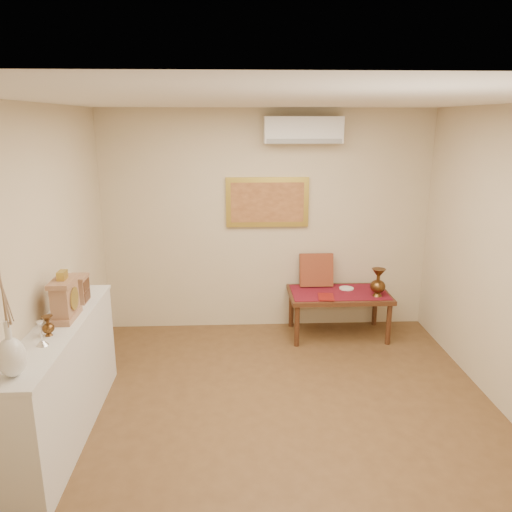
{
  "coord_description": "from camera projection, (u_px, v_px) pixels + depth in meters",
  "views": [
    {
      "loc": [
        -0.41,
        -3.75,
        2.56
      ],
      "look_at": [
        -0.19,
        1.15,
        1.22
      ],
      "focal_mm": 35.0,
      "sensor_mm": 36.0,
      "label": 1
    }
  ],
  "objects": [
    {
      "name": "wall_back",
      "position": [
        267.0,
        222.0,
        6.12
      ],
      "size": [
        4.0,
        0.02,
        2.7
      ],
      "primitive_type": "cube",
      "color": "beige",
      "rests_on": "ground"
    },
    {
      "name": "ceiling",
      "position": [
        289.0,
        100.0,
        3.59
      ],
      "size": [
        4.5,
        4.5,
        0.0
      ],
      "primitive_type": "plane",
      "rotation": [
        3.14,
        0.0,
        0.0
      ],
      "color": "silver",
      "rests_on": "ground"
    },
    {
      "name": "mantel_clock",
      "position": [
        65.0,
        299.0,
        4.06
      ],
      "size": [
        0.17,
        0.36,
        0.41
      ],
      "color": "#A17252",
      "rests_on": "display_ledge"
    },
    {
      "name": "brass_urn_small",
      "position": [
        48.0,
        323.0,
        3.76
      ],
      "size": [
        0.09,
        0.09,
        0.21
      ],
      "primitive_type": null,
      "color": "brown",
      "rests_on": "display_ledge"
    },
    {
      "name": "candlestick",
      "position": [
        41.0,
        333.0,
        3.6
      ],
      "size": [
        0.09,
        0.09,
        0.19
      ],
      "primitive_type": null,
      "color": "silver",
      "rests_on": "display_ledge"
    },
    {
      "name": "wall_left",
      "position": [
        29.0,
        282.0,
        3.86
      ],
      "size": [
        0.02,
        4.5,
        2.7
      ],
      "primitive_type": "cube",
      "color": "beige",
      "rests_on": "ground"
    },
    {
      "name": "white_vase",
      "position": [
        4.0,
        306.0,
        3.06
      ],
      "size": [
        0.18,
        0.18,
        0.96
      ],
      "primitive_type": null,
      "color": "silver",
      "rests_on": "display_ledge"
    },
    {
      "name": "low_table",
      "position": [
        339.0,
        298.0,
        6.03
      ],
      "size": [
        1.2,
        0.7,
        0.55
      ],
      "color": "#4C2916",
      "rests_on": "floor"
    },
    {
      "name": "menu",
      "position": [
        326.0,
        297.0,
        5.82
      ],
      "size": [
        0.21,
        0.27,
        0.01
      ],
      "primitive_type": "cube",
      "rotation": [
        0.0,
        0.0,
        -0.11
      ],
      "color": "maroon",
      "rests_on": "table_cloth"
    },
    {
      "name": "floor",
      "position": [
        284.0,
        427.0,
        4.31
      ],
      "size": [
        4.5,
        4.5,
        0.0
      ],
      "primitive_type": "plane",
      "color": "brown",
      "rests_on": "ground"
    },
    {
      "name": "cushion",
      "position": [
        316.0,
        270.0,
        6.19
      ],
      "size": [
        0.41,
        0.18,
        0.42
      ],
      "primitive_type": "cube",
      "rotation": [
        -0.21,
        0.0,
        0.0
      ],
      "color": "maroon",
      "rests_on": "table_cloth"
    },
    {
      "name": "wooden_chest",
      "position": [
        78.0,
        289.0,
        4.46
      ],
      "size": [
        0.16,
        0.21,
        0.24
      ],
      "color": "#A17252",
      "rests_on": "display_ledge"
    },
    {
      "name": "ac_unit",
      "position": [
        303.0,
        130.0,
        5.72
      ],
      "size": [
        0.9,
        0.25,
        0.3
      ],
      "color": "silver",
      "rests_on": "wall_back"
    },
    {
      "name": "display_ledge",
      "position": [
        64.0,
        381.0,
        4.1
      ],
      "size": [
        0.37,
        2.02,
        0.98
      ],
      "color": "silver",
      "rests_on": "floor"
    },
    {
      "name": "brass_urn_tall",
      "position": [
        378.0,
        279.0,
        5.83
      ],
      "size": [
        0.18,
        0.18,
        0.41
      ],
      "primitive_type": null,
      "color": "brown",
      "rests_on": "table_cloth"
    },
    {
      "name": "table_cloth",
      "position": [
        339.0,
        292.0,
        6.01
      ],
      "size": [
        1.14,
        0.59,
        0.01
      ],
      "primitive_type": "cube",
      "color": "maroon",
      "rests_on": "low_table"
    },
    {
      "name": "wall_front",
      "position": [
        352.0,
        471.0,
        1.78
      ],
      "size": [
        4.0,
        0.02,
        2.7
      ],
      "primitive_type": "cube",
      "color": "beige",
      "rests_on": "ground"
    },
    {
      "name": "plate",
      "position": [
        346.0,
        288.0,
        6.12
      ],
      "size": [
        0.18,
        0.18,
        0.01
      ],
      "primitive_type": "cylinder",
      "color": "silver",
      "rests_on": "table_cloth"
    },
    {
      "name": "painting",
      "position": [
        267.0,
        202.0,
        6.03
      ],
      "size": [
        1.0,
        0.06,
        0.6
      ],
      "color": "#B49A39",
      "rests_on": "wall_back"
    }
  ]
}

